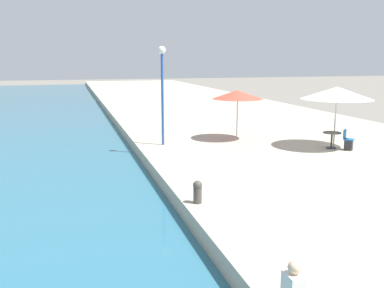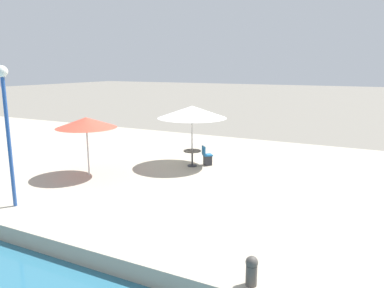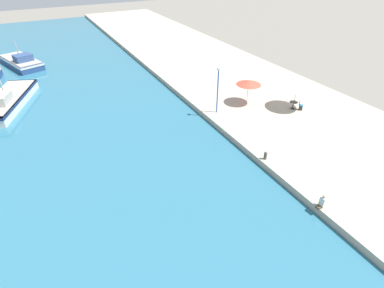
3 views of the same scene
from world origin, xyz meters
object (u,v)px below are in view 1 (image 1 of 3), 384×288
at_px(mooring_bollard, 198,191).
at_px(cafe_umbrella_pink, 337,93).
at_px(cafe_umbrella_white, 238,95).
at_px(cafe_chair_left, 348,143).
at_px(cafe_table, 332,137).
at_px(lamppost, 162,79).

bearing_deg(mooring_bollard, cafe_umbrella_pink, 34.37).
distance_m(cafe_umbrella_white, cafe_chair_left, 5.68).
relative_size(cafe_umbrella_white, cafe_table, 3.13).
height_order(mooring_bollard, lamppost, lamppost).
height_order(cafe_umbrella_white, cafe_chair_left, cafe_umbrella_white).
bearing_deg(cafe_umbrella_white, cafe_chair_left, -44.63).
xyz_separation_m(cafe_umbrella_white, mooring_bollard, (-4.69, -8.72, -1.91)).
height_order(cafe_table, mooring_bollard, cafe_table).
bearing_deg(cafe_chair_left, mooring_bollard, -12.71).
xyz_separation_m(cafe_chair_left, lamppost, (-7.66, 3.44, 2.77)).
bearing_deg(cafe_umbrella_white, mooring_bollard, -118.29).
distance_m(cafe_table, cafe_chair_left, 0.75).
relative_size(cafe_umbrella_pink, cafe_umbrella_white, 1.27).
bearing_deg(lamppost, cafe_umbrella_white, 4.61).
xyz_separation_m(cafe_umbrella_white, cafe_table, (3.31, -3.23, -1.72)).
bearing_deg(cafe_table, mooring_bollard, -145.53).
bearing_deg(cafe_umbrella_white, lamppost, -175.39).
bearing_deg(cafe_chair_left, cafe_umbrella_pink, -107.68).
relative_size(cafe_chair_left, lamppost, 0.20).
relative_size(cafe_umbrella_pink, mooring_bollard, 4.86).
relative_size(cafe_umbrella_white, cafe_chair_left, 2.75).
height_order(cafe_umbrella_pink, mooring_bollard, cafe_umbrella_pink).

